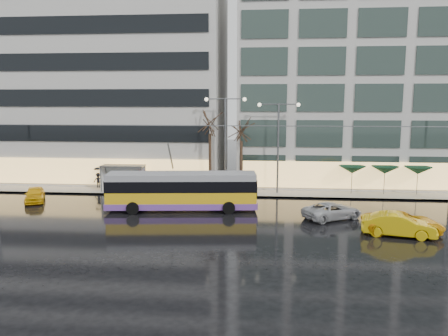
# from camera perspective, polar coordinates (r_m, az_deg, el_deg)

# --- Properties ---
(ground) EXTENTS (140.00, 140.00, 0.00)m
(ground) POSITION_cam_1_polar(r_m,az_deg,el_deg) (32.24, -5.04, -7.23)
(ground) COLOR black
(ground) RESTS_ON ground
(sidewalk) EXTENTS (80.00, 10.00, 0.15)m
(sidewalk) POSITION_cam_1_polar(r_m,az_deg,el_deg) (45.50, 0.51, -2.37)
(sidewalk) COLOR gray
(sidewalk) RESTS_ON ground
(kerb) EXTENTS (80.00, 0.10, 0.15)m
(kerb) POSITION_cam_1_polar(r_m,az_deg,el_deg) (40.68, -0.04, -3.71)
(kerb) COLOR slate
(kerb) RESTS_ON ground
(building_left) EXTENTS (34.00, 14.00, 22.00)m
(building_left) POSITION_cam_1_polar(r_m,az_deg,el_deg) (54.02, -18.78, 10.74)
(building_left) COLOR beige
(building_left) RESTS_ON sidewalk
(building_right) EXTENTS (32.00, 14.00, 25.00)m
(building_right) POSITION_cam_1_polar(r_m,az_deg,el_deg) (51.46, 20.72, 12.44)
(building_right) COLOR beige
(building_right) RESTS_ON sidewalk
(trolleybus) EXTENTS (12.26, 5.06, 5.60)m
(trolleybus) POSITION_cam_1_polar(r_m,az_deg,el_deg) (35.68, -5.52, -3.16)
(trolleybus) COLOR gold
(trolleybus) RESTS_ON ground
(catenary) EXTENTS (42.24, 5.12, 7.00)m
(catenary) POSITION_cam_1_polar(r_m,az_deg,el_deg) (38.98, -1.64, 1.97)
(catenary) COLOR #595B60
(catenary) RESTS_ON ground
(bus_shelter) EXTENTS (4.20, 1.60, 2.51)m
(bus_shelter) POSITION_cam_1_polar(r_m,az_deg,el_deg) (44.02, -13.43, -0.50)
(bus_shelter) COLOR #595B60
(bus_shelter) RESTS_ON sidewalk
(street_lamp_near) EXTENTS (3.96, 0.36, 9.03)m
(street_lamp_near) POSITION_cam_1_polar(r_m,az_deg,el_deg) (41.56, 0.18, 4.80)
(street_lamp_near) COLOR #595B60
(street_lamp_near) RESTS_ON sidewalk
(street_lamp_far) EXTENTS (3.96, 0.36, 8.53)m
(street_lamp_far) POSITION_cam_1_polar(r_m,az_deg,el_deg) (41.46, 7.10, 4.34)
(street_lamp_far) COLOR #595B60
(street_lamp_far) RESTS_ON sidewalk
(tree_a) EXTENTS (3.20, 3.20, 8.40)m
(tree_a) POSITION_cam_1_polar(r_m,az_deg,el_deg) (41.85, -1.86, 6.33)
(tree_a) COLOR black
(tree_a) RESTS_ON sidewalk
(tree_b) EXTENTS (3.20, 3.20, 7.70)m
(tree_b) POSITION_cam_1_polar(r_m,az_deg,el_deg) (41.83, 2.28, 5.38)
(tree_b) COLOR black
(tree_b) RESTS_ON sidewalk
(parasol_a) EXTENTS (2.50, 2.50, 2.65)m
(parasol_a) POSITION_cam_1_polar(r_m,az_deg,el_deg) (42.86, 16.40, -0.20)
(parasol_a) COLOR #595B60
(parasol_a) RESTS_ON sidewalk
(parasol_b) EXTENTS (2.50, 2.50, 2.65)m
(parasol_b) POSITION_cam_1_polar(r_m,az_deg,el_deg) (43.55, 20.27, -0.25)
(parasol_b) COLOR #595B60
(parasol_b) RESTS_ON sidewalk
(parasol_c) EXTENTS (2.50, 2.50, 2.65)m
(parasol_c) POSITION_cam_1_polar(r_m,az_deg,el_deg) (44.44, 24.00, -0.30)
(parasol_c) COLOR #595B60
(parasol_c) RESTS_ON sidewalk
(taxi_a) EXTENTS (3.04, 4.19, 1.33)m
(taxi_a) POSITION_cam_1_polar(r_m,az_deg,el_deg) (42.17, -23.49, -3.19)
(taxi_a) COLOR #E7AC0C
(taxi_a) RESTS_ON ground
(taxi_b) EXTENTS (4.90, 2.57, 1.54)m
(taxi_b) POSITION_cam_1_polar(r_m,az_deg,el_deg) (31.25, 21.82, -6.90)
(taxi_b) COLOR gold
(taxi_b) RESTS_ON ground
(taxi_c) EXTENTS (5.38, 2.63, 1.47)m
(taxi_c) POSITION_cam_1_polar(r_m,az_deg,el_deg) (32.01, 22.30, -6.62)
(taxi_c) COLOR #F2A80C
(taxi_c) RESTS_ON ground
(sedan_silver) EXTENTS (5.08, 4.13, 1.29)m
(sedan_silver) POSITION_cam_1_polar(r_m,az_deg,el_deg) (34.16, 13.96, -5.42)
(sedan_silver) COLOR #AEAFB3
(sedan_silver) RESTS_ON ground
(pedestrian_a) EXTENTS (1.17, 1.18, 2.19)m
(pedestrian_a) POSITION_cam_1_polar(r_m,az_deg,el_deg) (43.25, -10.90, -1.08)
(pedestrian_a) COLOR black
(pedestrian_a) RESTS_ON sidewalk
(pedestrian_b) EXTENTS (0.89, 0.70, 1.80)m
(pedestrian_b) POSITION_cam_1_polar(r_m,az_deg,el_deg) (41.94, -7.23, -2.04)
(pedestrian_b) COLOR black
(pedestrian_b) RESTS_ON sidewalk
(pedestrian_c) EXTENTS (1.03, 0.92, 2.11)m
(pedestrian_c) POSITION_cam_1_polar(r_m,az_deg,el_deg) (45.95, -16.11, -1.09)
(pedestrian_c) COLOR black
(pedestrian_c) RESTS_ON sidewalk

